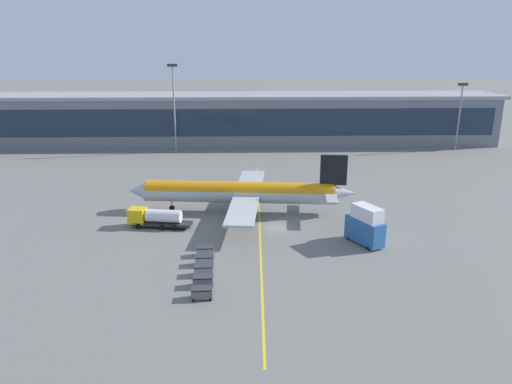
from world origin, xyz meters
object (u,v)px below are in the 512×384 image
(baggage_cart_4, at_px, (206,251))
(baggage_cart_3, at_px, (205,260))
(baggage_cart_0, at_px, (202,293))
(catering_lift, at_px, (365,226))
(fuel_tanker, at_px, (156,218))
(baggage_cart_1, at_px, (203,281))
(main_airliner, at_px, (241,192))
(baggage_cart_2, at_px, (204,270))

(baggage_cart_4, bearing_deg, baggage_cart_3, -88.02)
(baggage_cart_0, bearing_deg, catering_lift, 34.34)
(fuel_tanker, height_order, baggage_cart_3, fuel_tanker)
(baggage_cart_1, bearing_deg, main_airliner, 80.48)
(main_airliner, height_order, baggage_cart_0, main_airliner)
(fuel_tanker, distance_m, baggage_cart_1, 23.79)
(fuel_tanker, relative_size, baggage_cart_1, 4.09)
(main_airliner, bearing_deg, baggage_cart_0, -98.41)
(main_airliner, bearing_deg, baggage_cart_4, -104.95)
(fuel_tanker, relative_size, baggage_cart_4, 4.09)
(baggage_cart_0, distance_m, baggage_cart_1, 3.20)
(catering_lift, xyz_separation_m, baggage_cart_2, (-24.54, -10.22, -2.28))
(baggage_cart_4, bearing_deg, baggage_cart_1, -88.02)
(baggage_cart_3, bearing_deg, fuel_tanker, 121.68)
(baggage_cart_0, height_order, baggage_cart_2, same)
(baggage_cart_1, distance_m, baggage_cart_3, 6.40)
(baggage_cart_3, bearing_deg, baggage_cart_4, 91.98)
(baggage_cart_0, bearing_deg, baggage_cart_4, 91.98)
(baggage_cart_1, height_order, baggage_cart_3, same)
(baggage_cart_0, relative_size, baggage_cart_4, 1.00)
(baggage_cart_1, height_order, baggage_cart_2, same)
(fuel_tanker, relative_size, baggage_cart_3, 4.09)
(catering_lift, bearing_deg, main_airliner, 141.13)
(baggage_cart_2, distance_m, baggage_cart_3, 3.20)
(main_airliner, xyz_separation_m, baggage_cart_0, (-4.78, -32.36, -3.10))
(main_airliner, bearing_deg, fuel_tanker, -152.91)
(baggage_cart_1, height_order, baggage_cart_4, same)
(baggage_cart_4, bearing_deg, baggage_cart_0, -88.02)
(baggage_cart_0, bearing_deg, fuel_tanker, 111.44)
(baggage_cart_2, relative_size, baggage_cart_3, 1.00)
(baggage_cart_4, bearing_deg, main_airliner, 75.05)
(main_airliner, distance_m, catering_lift, 25.11)
(baggage_cart_2, bearing_deg, fuel_tanker, 117.32)
(catering_lift, distance_m, baggage_cart_4, 25.16)
(catering_lift, bearing_deg, fuel_tanker, 166.33)
(catering_lift, relative_size, baggage_cart_1, 2.66)
(fuel_tanker, height_order, baggage_cart_4, fuel_tanker)
(baggage_cart_0, relative_size, baggage_cart_2, 1.00)
(main_airliner, distance_m, baggage_cart_1, 29.74)
(catering_lift, bearing_deg, baggage_cart_1, -151.22)
(baggage_cart_3, relative_size, baggage_cart_4, 1.00)
(main_airliner, relative_size, baggage_cart_4, 15.72)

